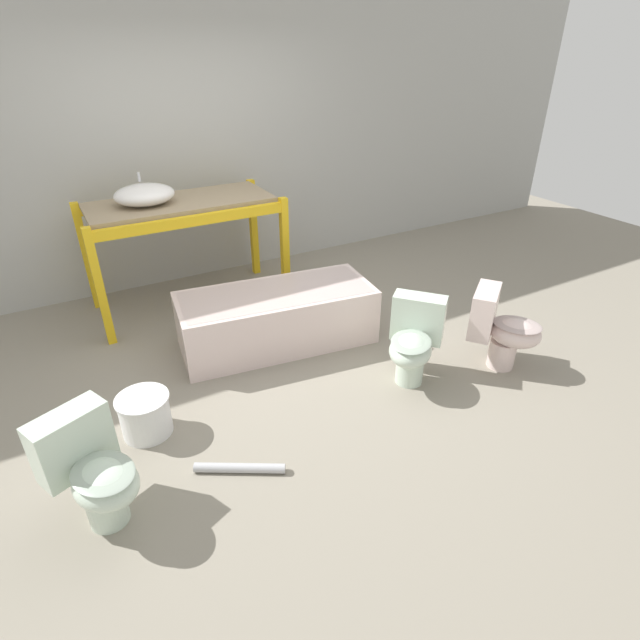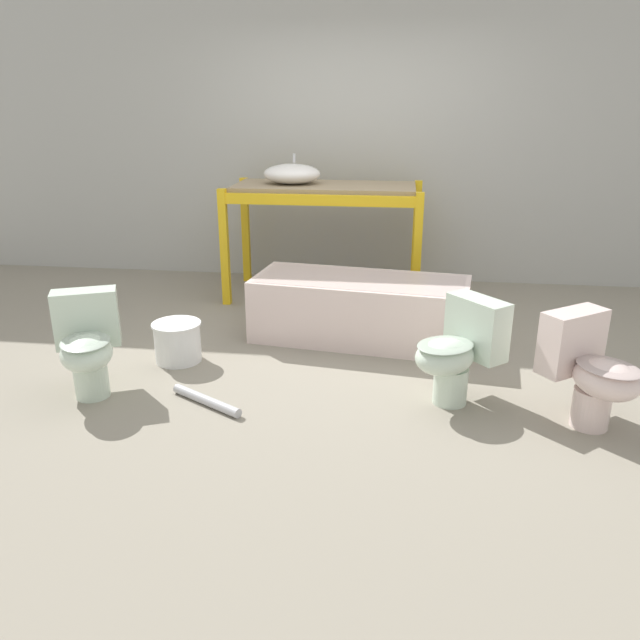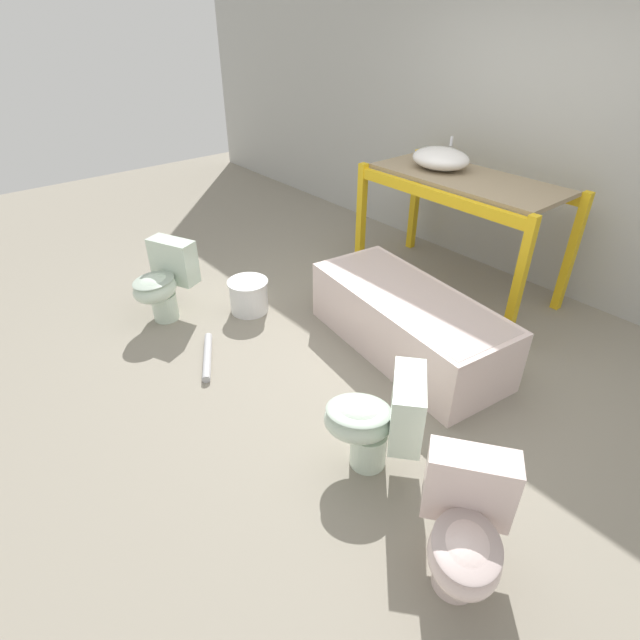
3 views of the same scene
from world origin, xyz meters
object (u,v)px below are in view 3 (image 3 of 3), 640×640
at_px(toilet_far, 465,529).
at_px(bucket_white, 249,295).
at_px(sink_basin, 441,158).
at_px(bathtub_main, 408,318).
at_px(toilet_extra, 164,280).
at_px(toilet_near, 378,420).

height_order(toilet_far, bucket_white, toilet_far).
relative_size(sink_basin, bathtub_main, 0.30).
bearing_deg(sink_basin, bathtub_main, -57.15).
bearing_deg(toilet_extra, sink_basin, 44.96).
bearing_deg(toilet_near, bathtub_main, 173.16).
xyz_separation_m(toilet_extra, bucket_white, (0.36, 0.58, -0.19)).
relative_size(sink_basin, toilet_extra, 0.81).
height_order(toilet_extra, bucket_white, toilet_extra).
xyz_separation_m(bathtub_main, toilet_near, (0.67, -1.00, 0.07)).
bearing_deg(toilet_far, sink_basin, 96.33).
bearing_deg(toilet_far, toilet_near, 128.97).
relative_size(toilet_far, bucket_white, 1.85).
distance_m(sink_basin, toilet_far, 3.22).
relative_size(toilet_extra, bucket_white, 1.85).
bearing_deg(toilet_far, toilet_extra, 143.93).
xyz_separation_m(bathtub_main, bucket_white, (-1.26, -0.62, -0.13)).
distance_m(bathtub_main, toilet_far, 1.83).
xyz_separation_m(bathtub_main, toilet_extra, (-1.63, -1.19, 0.07)).
relative_size(toilet_near, bucket_white, 1.85).
distance_m(bathtub_main, bucket_white, 1.41).
relative_size(sink_basin, toilet_far, 0.81).
bearing_deg(sink_basin, toilet_near, -56.69).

